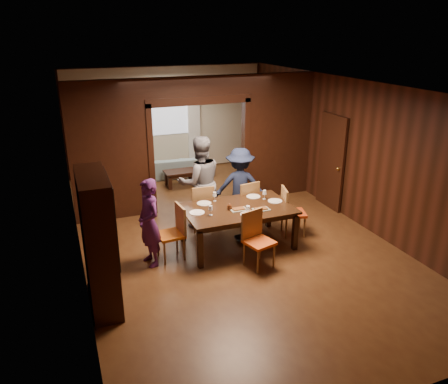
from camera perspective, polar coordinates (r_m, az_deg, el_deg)
name	(u,v)px	position (r m, az deg, el deg)	size (l,w,h in m)	color
floor	(226,233)	(8.72, 0.27, -5.43)	(9.00, 9.00, 0.00)	#512C16
ceiling	(226,85)	(7.88, 0.30, 13.85)	(5.50, 9.00, 0.02)	silver
room_walls	(196,138)	(9.89, -3.74, 6.99)	(5.52, 9.01, 2.90)	black
person_purple	(149,223)	(7.44, -9.74, -4.01)	(0.56, 0.37, 1.53)	#511F5C
person_grey	(200,182)	(8.71, -3.16, 1.25)	(0.92, 0.71, 1.89)	slate
person_navy	(240,186)	(8.98, 2.10, 0.85)	(1.02, 0.59, 1.58)	#171F39
sofa	(178,166)	(12.06, -6.02, 3.33)	(1.81, 0.71, 0.53)	#8BABB7
serving_bowl	(243,202)	(8.11, 2.48, -1.35)	(0.30, 0.30, 0.07)	black
dining_table	(238,226)	(8.12, 1.80, -4.52)	(1.98, 1.23, 0.76)	black
coffee_table	(180,178)	(11.30, -5.72, 1.79)	(0.80, 0.50, 0.40)	black
chair_left	(170,233)	(7.69, -7.03, -5.34)	(0.44, 0.44, 0.97)	#C55A12
chair_right	(294,211)	(8.60, 9.10, -2.53)	(0.44, 0.44, 0.97)	#C63C12
chair_far_l	(201,207)	(8.73, -3.02, -1.94)	(0.44, 0.44, 0.97)	red
chair_far_r	(244,203)	(8.92, 2.66, -1.41)	(0.44, 0.44, 0.97)	#C55D12
chair_near	(259,241)	(7.40, 4.63, -6.34)	(0.44, 0.44, 0.97)	#F05816
hutch	(98,242)	(6.45, -16.09, -6.28)	(0.40, 1.20, 2.00)	black
door_right	(331,162)	(9.97, 13.84, 3.83)	(0.06, 0.90, 2.10)	black
window_far	(167,111)	(12.26, -7.45, 10.47)	(1.20, 0.03, 1.30)	silver
curtain_left	(141,129)	(12.15, -10.76, 8.03)	(0.35, 0.06, 2.40)	white
curtain_right	(194,125)	(12.50, -3.94, 8.69)	(0.35, 0.06, 2.40)	white
plate_left	(197,213)	(7.75, -3.55, -2.69)	(0.27, 0.27, 0.01)	white
plate_far_l	(204,203)	(8.15, -2.62, -1.49)	(0.27, 0.27, 0.01)	silver
plate_far_r	(253,196)	(8.49, 3.86, -0.59)	(0.27, 0.27, 0.01)	silver
plate_right	(275,201)	(8.30, 6.68, -1.18)	(0.27, 0.27, 0.01)	silver
plate_near	(248,214)	(7.67, 3.14, -2.95)	(0.27, 0.27, 0.01)	silver
platter_a	(239,209)	(7.86, 1.91, -2.25)	(0.30, 0.20, 0.04)	gray
platter_b	(261,209)	(7.89, 4.88, -2.22)	(0.30, 0.20, 0.04)	gray
wineglass_left	(211,210)	(7.62, -1.76, -2.42)	(0.08, 0.08, 0.18)	silver
wineglass_far	(215,197)	(8.23, -1.24, -0.60)	(0.08, 0.08, 0.18)	white
wineglass_right	(264,195)	(8.36, 5.31, -0.35)	(0.08, 0.08, 0.18)	silver
tumbler	(248,210)	(7.71, 3.15, -2.31)	(0.07, 0.07, 0.14)	silver
condiment_jar	(230,207)	(7.86, 0.73, -1.95)	(0.08, 0.08, 0.11)	#4B2411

